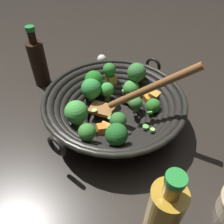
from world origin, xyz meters
TOP-DOWN VIEW (x-y plane):
  - ground_plane at (0.00, 0.00)m, footprint 4.00×4.00m
  - wok at (-0.00, -0.00)m, footprint 0.39×0.39m
  - soy_sauce_bottle at (-0.24, -0.21)m, footprint 0.05×0.05m
  - cooking_oil_bottle at (0.31, 0.03)m, footprint 0.06×0.06m
  - garlic_bulb at (-0.33, 0.01)m, footprint 0.04×0.04m

SIDE VIEW (x-z plane):
  - ground_plane at x=0.00m, z-range 0.00..0.00m
  - garlic_bulb at x=-0.33m, z-range 0.00..0.04m
  - wok at x=0.00m, z-range -0.06..0.19m
  - cooking_oil_bottle at x=0.31m, z-range -0.02..0.18m
  - soy_sauce_bottle at x=-0.24m, z-range -0.02..0.19m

